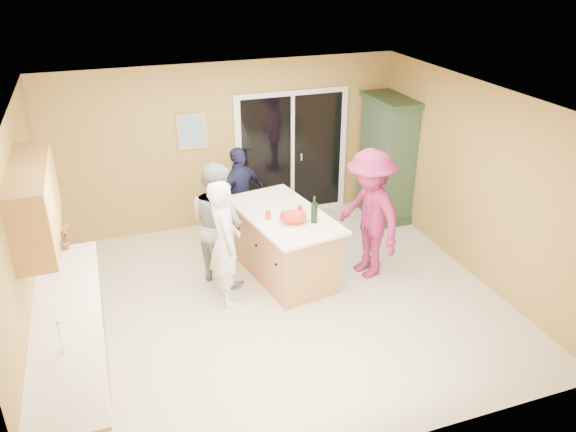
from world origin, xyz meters
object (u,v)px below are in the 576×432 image
object	(u,v)px
woman_white	(225,243)
woman_magenta	(369,214)
kitchen_island	(284,246)
green_hutch	(387,160)
woman_grey	(218,223)
woman_navy	(240,195)

from	to	relation	value
woman_white	woman_magenta	bearing A→B (deg)	-89.25
kitchen_island	green_hutch	bearing A→B (deg)	20.12
woman_grey	woman_navy	xyz separation A→B (m)	(0.57, 0.97, -0.09)
woman_grey	woman_white	bearing A→B (deg)	150.55
green_hutch	woman_white	xyz separation A→B (m)	(-3.11, -1.63, -0.15)
woman_navy	green_hutch	bearing A→B (deg)	155.11
green_hutch	kitchen_island	bearing A→B (deg)	-150.04
green_hutch	woman_white	distance (m)	3.51
green_hutch	woman_magenta	distance (m)	1.98
green_hutch	woman_grey	world-z (taller)	green_hutch
woman_magenta	green_hutch	bearing A→B (deg)	135.71
green_hutch	woman_grey	bearing A→B (deg)	-160.55
woman_grey	woman_navy	size ratio (longest dim) A/B	1.12
kitchen_island	green_hutch	world-z (taller)	green_hutch
kitchen_island	woman_navy	size ratio (longest dim) A/B	1.27
woman_navy	woman_white	bearing A→B (deg)	41.05
woman_grey	woman_magenta	distance (m)	2.01
woman_grey	kitchen_island	bearing A→B (deg)	-128.53
woman_white	woman_navy	xyz separation A→B (m)	(0.60, 1.52, -0.07)
kitchen_island	woman_magenta	bearing A→B (deg)	-27.52
woman_navy	woman_grey	bearing A→B (deg)	32.48
woman_white	green_hutch	bearing A→B (deg)	-61.76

